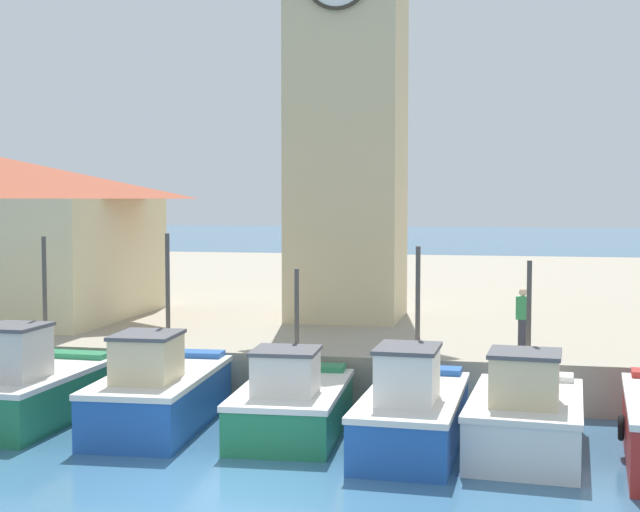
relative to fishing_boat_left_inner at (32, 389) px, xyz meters
The scene contains 9 objects.
ground_plane 6.91m from the fishing_boat_left_inner, 33.85° to the right, with size 300.00×300.00×0.00m, color #386689.
quay_wharf 23.60m from the fishing_boat_left_inner, 76.01° to the left, with size 120.00×40.00×1.21m, color #9E937F.
fishing_boat_left_inner is the anchor object (origin of this frame).
fishing_boat_mid_left 2.95m from the fishing_boat_left_inner, ahead, with size 2.34×4.90×4.22m.
fishing_boat_center 5.93m from the fishing_boat_left_inner, ahead, with size 2.38×4.31×3.48m.
fishing_boat_mid_right 8.55m from the fishing_boat_left_inner, ahead, with size 2.08×4.87×4.02m.
fishing_boat_right_inner 10.77m from the fishing_boat_left_inner, ahead, with size 2.44×4.27×3.76m.
clock_tower 13.74m from the fishing_boat_left_inner, 61.21° to the left, with size 3.92×3.92×15.95m.
dock_worker_near_tower 11.63m from the fishing_boat_left_inner, 21.54° to the left, with size 0.34×0.22×1.62m.
Camera 1 is at (4.67, -14.07, 4.98)m, focal length 50.00 mm.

